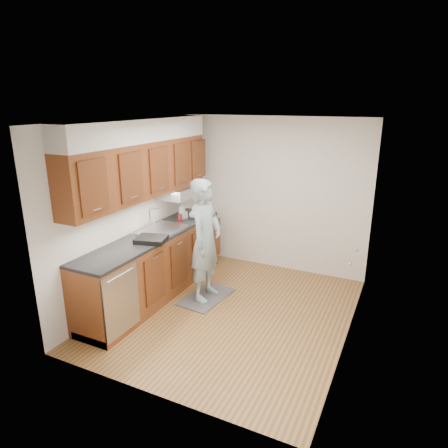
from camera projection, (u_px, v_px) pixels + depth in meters
name	position (u px, v px, depth m)	size (l,w,h in m)	color
floor	(231.00, 312.00, 5.37)	(3.50, 3.50, 0.00)	#9B6A3A
ceiling	(232.00, 121.00, 4.63)	(3.50, 3.50, 0.00)	white
wall_left	(135.00, 210.00, 5.62)	(0.02, 3.50, 2.50)	silver
wall_right	(356.00, 241.00, 4.38)	(0.02, 3.50, 2.50)	silver
wall_back	(276.00, 195.00, 6.50)	(3.00, 0.02, 2.50)	silver
counter	(155.00, 264.00, 5.72)	(0.64, 2.80, 1.30)	brown
upper_cabinets	(144.00, 161.00, 5.38)	(0.47, 2.80, 1.21)	brown
closet_door	(356.00, 251.00, 4.71)	(0.02, 1.22, 2.05)	silver
floor_mat	(206.00, 297.00, 5.77)	(0.50, 0.85, 0.02)	#59595B
person	(205.00, 232.00, 5.48)	(0.69, 0.46, 1.95)	#8AA2A8
soap_bottle_a	(182.00, 210.00, 6.23)	(0.12, 0.12, 0.30)	silver
soap_bottle_b	(184.00, 213.00, 6.29)	(0.08, 0.08, 0.17)	silver
soap_bottle_c	(193.00, 213.00, 6.31)	(0.13, 0.13, 0.16)	silver
soda_can	(180.00, 218.00, 6.13)	(0.07, 0.07, 0.12)	#A61C25
dish_rack	(151.00, 239.00, 5.27)	(0.39, 0.33, 0.06)	black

